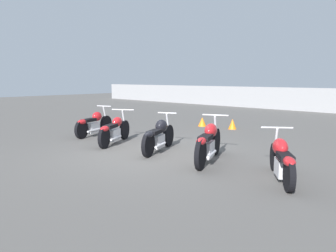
% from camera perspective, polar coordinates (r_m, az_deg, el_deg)
% --- Properties ---
extents(ground_plane, '(60.00, 60.00, 0.00)m').
position_cam_1_polar(ground_plane, '(8.58, -2.82, -4.73)').
color(ground_plane, '#514F4C').
extents(fence_back, '(40.00, 0.04, 1.39)m').
position_cam_1_polar(fence_back, '(20.61, 26.20, 3.99)').
color(fence_back, gray).
rests_on(fence_back, ground_plane).
extents(motorcycle_slot_0, '(0.89, 1.93, 0.97)m').
position_cam_1_polar(motorcycle_slot_0, '(11.39, -12.84, 0.38)').
color(motorcycle_slot_0, black).
rests_on(motorcycle_slot_0, ground_plane).
extents(motorcycle_slot_1, '(1.18, 1.88, 0.97)m').
position_cam_1_polar(motorcycle_slot_1, '(9.83, -9.33, -0.76)').
color(motorcycle_slot_1, black).
rests_on(motorcycle_slot_1, ground_plane).
extents(motorcycle_slot_2, '(0.93, 1.92, 0.99)m').
position_cam_1_polar(motorcycle_slot_2, '(8.67, -1.64, -1.68)').
color(motorcycle_slot_2, black).
rests_on(motorcycle_slot_2, ground_plane).
extents(motorcycle_slot_3, '(1.03, 2.05, 1.04)m').
position_cam_1_polar(motorcycle_slot_3, '(7.64, 7.09, -2.88)').
color(motorcycle_slot_3, black).
rests_on(motorcycle_slot_3, ground_plane).
extents(motorcycle_slot_4, '(1.20, 1.63, 0.95)m').
position_cam_1_polar(motorcycle_slot_4, '(6.58, 19.22, -5.49)').
color(motorcycle_slot_4, black).
rests_on(motorcycle_slot_4, ground_plane).
extents(traffic_cone_near, '(0.34, 0.34, 0.37)m').
position_cam_1_polar(traffic_cone_near, '(13.41, 5.98, 0.74)').
color(traffic_cone_near, orange).
rests_on(traffic_cone_near, ground_plane).
extents(traffic_cone_far, '(0.31, 0.31, 0.39)m').
position_cam_1_polar(traffic_cone_far, '(12.82, 11.16, 0.34)').
color(traffic_cone_far, orange).
rests_on(traffic_cone_far, ground_plane).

